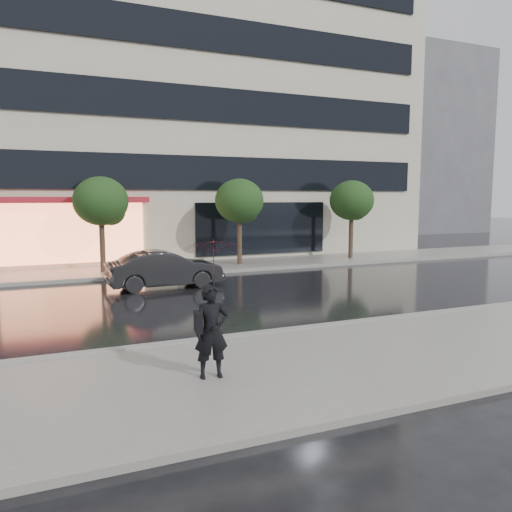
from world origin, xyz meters
TOP-DOWN VIEW (x-y plane):
  - ground at (0.00, 0.00)m, footprint 120.00×120.00m
  - sidewalk_near at (0.00, -3.25)m, footprint 60.00×4.50m
  - sidewalk_far at (0.00, 10.25)m, footprint 60.00×3.50m
  - curb_near at (0.00, -1.00)m, footprint 60.00×0.25m
  - curb_far at (0.00, 8.50)m, footprint 60.00×0.25m
  - office_building at (-0.00, 17.97)m, footprint 30.00×12.76m
  - bg_building_right at (26.00, 28.00)m, footprint 12.00×12.00m
  - tree_mid_west at (-2.94, 10.03)m, footprint 2.20×2.20m
  - tree_mid_east at (3.06, 10.03)m, footprint 2.20×2.20m
  - tree_far_east at (9.06, 10.03)m, footprint 2.20×2.20m
  - parked_car at (-1.35, 6.00)m, footprint 4.03×1.54m
  - pedestrian_with_umbrella at (-2.63, -3.25)m, footprint 1.12×1.14m

SIDE VIEW (x-z plane):
  - ground at x=0.00m, z-range 0.00..0.00m
  - sidewalk_near at x=0.00m, z-range 0.00..0.12m
  - sidewalk_far at x=0.00m, z-range 0.00..0.12m
  - curb_near at x=0.00m, z-range 0.00..0.14m
  - curb_far at x=0.00m, z-range 0.00..0.14m
  - parked_car at x=-1.35m, z-range 0.00..1.31m
  - pedestrian_with_umbrella at x=-2.63m, z-range 0.54..2.90m
  - tree_mid_west at x=-2.94m, z-range 0.93..4.92m
  - tree_mid_east at x=3.06m, z-range 0.93..4.92m
  - tree_far_east at x=9.06m, z-range 0.93..4.92m
  - bg_building_right at x=26.00m, z-range 0.00..16.00m
  - office_building at x=0.00m, z-range 0.00..18.00m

